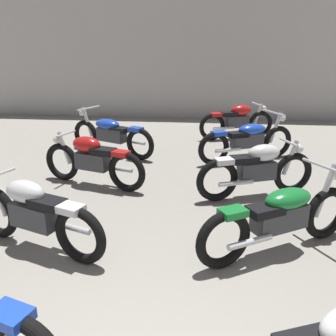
{
  "coord_description": "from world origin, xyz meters",
  "views": [
    {
      "loc": [
        0.51,
        -1.01,
        2.33
      ],
      "look_at": [
        0.0,
        4.1,
        0.55
      ],
      "focal_mm": 39.13,
      "sensor_mm": 36.0,
      "label": 1
    }
  ],
  "objects_px": {
    "motorcycle_left_row_2": "(92,160)",
    "motorcycle_right_row_1": "(281,216)",
    "motorcycle_left_row_1": "(34,213)",
    "motorcycle_right_row_4": "(237,121)",
    "motorcycle_right_row_2": "(257,169)",
    "motorcycle_left_row_3": "(111,134)",
    "motorcycle_right_row_3": "(248,139)"
  },
  "relations": [
    {
      "from": "motorcycle_left_row_1",
      "to": "motorcycle_right_row_4",
      "type": "height_order",
      "value": "same"
    },
    {
      "from": "motorcycle_right_row_1",
      "to": "motorcycle_right_row_2",
      "type": "xyz_separation_m",
      "value": [
        -0.06,
        1.61,
        0.01
      ]
    },
    {
      "from": "motorcycle_left_row_3",
      "to": "motorcycle_right_row_4",
      "type": "xyz_separation_m",
      "value": [
        2.8,
        1.65,
        0.01
      ]
    },
    {
      "from": "motorcycle_left_row_3",
      "to": "motorcycle_right_row_1",
      "type": "distance_m",
      "value": 4.65
    },
    {
      "from": "motorcycle_left_row_2",
      "to": "motorcycle_right_row_2",
      "type": "distance_m",
      "value": 2.7
    },
    {
      "from": "motorcycle_left_row_1",
      "to": "motorcycle_left_row_2",
      "type": "distance_m",
      "value": 2.04
    },
    {
      "from": "motorcycle_left_row_2",
      "to": "motorcycle_right_row_4",
      "type": "xyz_separation_m",
      "value": [
        2.67,
        3.48,
        0.0
      ]
    },
    {
      "from": "motorcycle_left_row_1",
      "to": "motorcycle_right_row_2",
      "type": "distance_m",
      "value": 3.31
    },
    {
      "from": "motorcycle_left_row_3",
      "to": "motorcycle_right_row_2",
      "type": "xyz_separation_m",
      "value": [
        2.83,
        -2.04,
        0.01
      ]
    },
    {
      "from": "motorcycle_right_row_1",
      "to": "motorcycle_right_row_2",
      "type": "relative_size",
      "value": 1.02
    },
    {
      "from": "motorcycle_left_row_2",
      "to": "motorcycle_right_row_2",
      "type": "bearing_deg",
      "value": -4.48
    },
    {
      "from": "motorcycle_right_row_1",
      "to": "motorcycle_right_row_4",
      "type": "height_order",
      "value": "motorcycle_right_row_1"
    },
    {
      "from": "motorcycle_left_row_1",
      "to": "motorcycle_right_row_3",
      "type": "bearing_deg",
      "value": 52.7
    },
    {
      "from": "motorcycle_left_row_3",
      "to": "motorcycle_right_row_4",
      "type": "distance_m",
      "value": 3.26
    },
    {
      "from": "motorcycle_left_row_1",
      "to": "motorcycle_left_row_3",
      "type": "xyz_separation_m",
      "value": [
        -0.07,
        3.86,
        -0.01
      ]
    },
    {
      "from": "motorcycle_left_row_3",
      "to": "motorcycle_right_row_1",
      "type": "relative_size",
      "value": 1.05
    },
    {
      "from": "motorcycle_left_row_2",
      "to": "motorcycle_right_row_4",
      "type": "relative_size",
      "value": 1.01
    },
    {
      "from": "motorcycle_left_row_3",
      "to": "motorcycle_right_row_3",
      "type": "xyz_separation_m",
      "value": [
        2.87,
        -0.18,
        0.0
      ]
    },
    {
      "from": "motorcycle_left_row_1",
      "to": "motorcycle_right_row_1",
      "type": "xyz_separation_m",
      "value": [
        2.82,
        0.22,
        -0.01
      ]
    },
    {
      "from": "motorcycle_left_row_1",
      "to": "motorcycle_right_row_2",
      "type": "xyz_separation_m",
      "value": [
        2.76,
        1.83,
        0.0
      ]
    },
    {
      "from": "motorcycle_left_row_3",
      "to": "motorcycle_right_row_3",
      "type": "bearing_deg",
      "value": -3.58
    },
    {
      "from": "motorcycle_right_row_2",
      "to": "motorcycle_right_row_4",
      "type": "height_order",
      "value": "same"
    },
    {
      "from": "motorcycle_left_row_1",
      "to": "motorcycle_right_row_4",
      "type": "xyz_separation_m",
      "value": [
        2.74,
        5.52,
        0.0
      ]
    },
    {
      "from": "motorcycle_left_row_1",
      "to": "motorcycle_left_row_2",
      "type": "height_order",
      "value": "same"
    },
    {
      "from": "motorcycle_right_row_2",
      "to": "motorcycle_right_row_4",
      "type": "distance_m",
      "value": 3.69
    },
    {
      "from": "motorcycle_left_row_2",
      "to": "motorcycle_right_row_3",
      "type": "relative_size",
      "value": 0.96
    },
    {
      "from": "motorcycle_left_row_1",
      "to": "motorcycle_left_row_3",
      "type": "height_order",
      "value": "motorcycle_left_row_3"
    },
    {
      "from": "motorcycle_right_row_3",
      "to": "motorcycle_right_row_1",
      "type": "bearing_deg",
      "value": -89.82
    },
    {
      "from": "motorcycle_left_row_1",
      "to": "motorcycle_right_row_4",
      "type": "bearing_deg",
      "value": 63.6
    },
    {
      "from": "motorcycle_left_row_1",
      "to": "motorcycle_right_row_2",
      "type": "relative_size",
      "value": 1.0
    },
    {
      "from": "motorcycle_left_row_1",
      "to": "motorcycle_right_row_1",
      "type": "relative_size",
      "value": 0.98
    },
    {
      "from": "motorcycle_left_row_2",
      "to": "motorcycle_right_row_1",
      "type": "xyz_separation_m",
      "value": [
        2.75,
        -1.82,
        -0.01
      ]
    }
  ]
}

